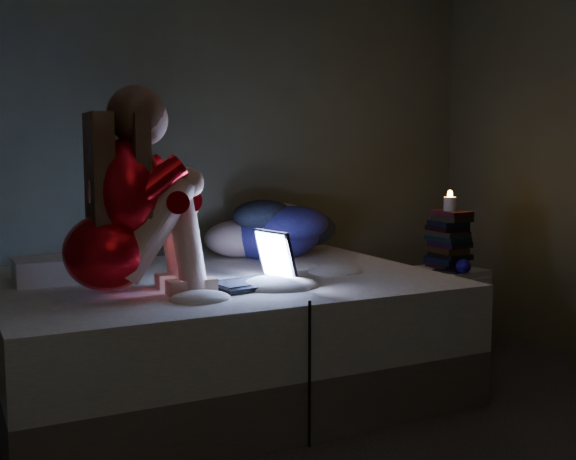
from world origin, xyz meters
TOP-DOWN VIEW (x-y plane):
  - wall_back at (0.00, 1.91)m, footprint 3.60×0.02m
  - bed at (-0.28, 1.10)m, footprint 2.10×1.57m
  - pillow at (-1.01, 1.31)m, footprint 0.40×0.28m
  - woman at (-0.88, 0.84)m, footprint 0.56×0.37m
  - laptop at (-0.26, 0.78)m, footprint 0.42×0.33m
  - clothes_pile at (0.24, 1.57)m, footprint 0.63×0.52m
  - nightstand at (1.04, 0.99)m, footprint 0.44×0.40m
  - book_stack at (1.08, 1.01)m, footprint 0.19×0.25m
  - candle at (1.08, 1.01)m, footprint 0.07×0.07m
  - phone at (0.96, 0.91)m, footprint 0.10×0.15m
  - blue_orb at (1.01, 0.83)m, footprint 0.08×0.08m

SIDE VIEW (x-z plane):
  - nightstand at x=1.04m, z-range 0.00..0.53m
  - bed at x=-0.28m, z-range 0.00..0.58m
  - phone at x=0.96m, z-range 0.53..0.54m
  - blue_orb at x=1.01m, z-range 0.53..0.61m
  - pillow at x=-1.01m, z-range 0.58..0.69m
  - book_stack at x=1.08m, z-range 0.53..0.86m
  - laptop at x=-0.26m, z-range 0.58..0.84m
  - clothes_pile at x=0.24m, z-range 0.58..0.93m
  - candle at x=1.08m, z-range 0.86..0.94m
  - woman at x=-0.88m, z-range 0.58..1.47m
  - wall_back at x=0.00m, z-range 0.00..2.60m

